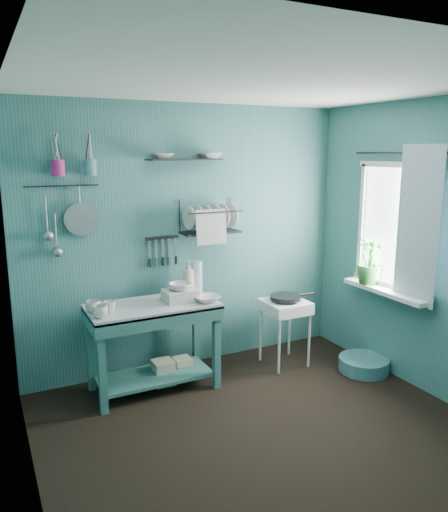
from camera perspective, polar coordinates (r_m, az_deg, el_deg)
name	(u,v)px	position (r m, az deg, el deg)	size (l,w,h in m)	color
floor	(269,436)	(3.94, 5.18, -19.84)	(3.20, 3.20, 0.00)	black
ceiling	(277,82)	(3.38, 6.02, 19.19)	(3.20, 3.20, 0.00)	silver
wall_back	(189,239)	(4.76, -4.04, 1.98)	(3.20, 3.20, 0.00)	#326666
wall_left	(24,303)	(2.95, -21.89, -5.06)	(3.00, 3.00, 0.00)	#326666
wall_right	(437,252)	(4.49, 23.16, 0.44)	(3.00, 3.00, 0.00)	#326666
work_counter	(154,347)	(4.47, -8.05, -10.25)	(1.10, 0.55, 0.78)	#306561
mug_left	(100,312)	(4.06, -13.97, -6.21)	(0.12, 0.12, 0.10)	beige
mug_mid	(110,307)	(4.17, -12.94, -5.69)	(0.10, 0.10, 0.09)	beige
mug_right	(93,307)	(4.20, -14.73, -5.62)	(0.12, 0.12, 0.10)	beige
wash_tub	(180,295)	(4.39, -5.03, -4.51)	(0.28, 0.22, 0.10)	beige
tub_bowl	(180,286)	(4.36, -5.05, -3.49)	(0.20, 0.20, 0.06)	beige
soap_bottle	(188,277)	(4.62, -4.09, -2.37)	(0.12, 0.12, 0.30)	beige
water_bottle	(197,276)	(4.68, -3.05, -2.29)	(0.09, 0.09, 0.28)	silver
counter_bowl	(207,299)	(4.35, -1.93, -4.92)	(0.22, 0.22, 0.05)	beige
hotplate_stand	(285,332)	(4.99, 6.94, -8.67)	(0.40, 0.40, 0.64)	white
frying_pan	(286,297)	(4.87, 7.04, -4.71)	(0.30, 0.30, 0.04)	black
knife_strip	(162,238)	(4.63, -7.10, 2.08)	(0.32, 0.02, 0.03)	black
dish_rack	(210,216)	(4.67, -1.57, 4.56)	(0.55, 0.24, 0.32)	black
upper_shelf	(185,160)	(4.57, -4.52, 10.93)	(0.70, 0.18, 0.01)	black
shelf_bowl_left	(163,153)	(4.49, -7.03, 11.59)	(0.19, 0.19, 0.05)	beige
shelf_bowl_right	(210,157)	(4.67, -1.57, 11.24)	(0.21, 0.21, 0.05)	beige
utensil_cup_magenta	(58,168)	(4.30, -18.45, 9.53)	(0.11, 0.11, 0.13)	#B2216B
utensil_cup_teal	(90,167)	(4.34, -15.07, 9.75)	(0.11, 0.11, 0.13)	teal
colander	(81,219)	(4.39, -16.05, 4.08)	(0.28, 0.28, 0.03)	gray
ladle_outer	(46,215)	(4.35, -19.65, 4.46)	(0.01, 0.01, 0.30)	gray
ladle_inner	(56,231)	(4.38, -18.68, 2.68)	(0.01, 0.01, 0.30)	gray
hook_rail	(62,186)	(4.36, -18.04, 7.63)	(0.01, 0.01, 0.60)	black
window_glass	(396,227)	(4.75, 19.09, 3.18)	(1.10, 1.10, 0.00)	white
windowsill	(385,291)	(4.81, 17.90, -3.83)	(0.16, 0.95, 0.04)	white
curtain	(418,226)	(4.50, 21.26, 3.20)	(1.35, 1.35, 0.00)	silver
curtain_rod	(398,153)	(4.67, 19.24, 11.04)	(0.02, 0.02, 1.05)	black
potted_plant	(370,261)	(4.91, 16.32, -0.51)	(0.25, 0.25, 0.45)	#2C6F2E
storage_tin_large	(163,372)	(4.65, -6.95, -13.06)	(0.18, 0.18, 0.22)	tan
storage_tin_small	(183,368)	(4.75, -4.75, -12.63)	(0.15, 0.15, 0.20)	tan
floor_basin	(364,364)	(5.07, 15.67, -11.84)	(0.47, 0.47, 0.13)	teal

